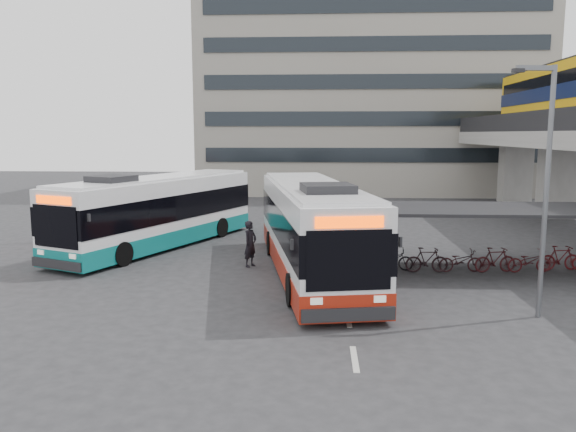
# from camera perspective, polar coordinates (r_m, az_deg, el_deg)

# --- Properties ---
(ground) EXTENTS (120.00, 120.00, 0.00)m
(ground) POSITION_cam_1_polar(r_m,az_deg,el_deg) (19.72, -1.65, -7.45)
(ground) COLOR #28282B
(ground) RESTS_ON ground
(bike_shelter) EXTENTS (10.00, 4.00, 2.54)m
(bike_shelter) POSITION_cam_1_polar(r_m,az_deg,el_deg) (23.32, 20.32, -2.08)
(bike_shelter) COLOR #595B60
(bike_shelter) RESTS_ON ground
(office_block) EXTENTS (30.00, 15.00, 25.00)m
(office_block) POSITION_cam_1_polar(r_m,az_deg,el_deg) (55.54, 7.97, 15.66)
(office_block) COLOR gray
(office_block) RESTS_ON ground
(road_markings) EXTENTS (0.15, 7.60, 0.01)m
(road_markings) POSITION_cam_1_polar(r_m,az_deg,el_deg) (16.81, 6.14, -10.30)
(road_markings) COLOR beige
(road_markings) RESTS_ON ground
(bus_main) EXTENTS (4.90, 13.00, 3.76)m
(bus_main) POSITION_cam_1_polar(r_m,az_deg,el_deg) (21.54, 2.43, -1.34)
(bus_main) COLOR white
(bus_main) RESTS_ON ground
(bus_teal) EXTENTS (7.24, 12.27, 3.61)m
(bus_teal) POSITION_cam_1_polar(r_m,az_deg,el_deg) (27.39, -12.96, 0.40)
(bus_teal) COLOR white
(bus_teal) RESTS_ON ground
(pedestrian) EXTENTS (0.72, 0.82, 1.88)m
(pedestrian) POSITION_cam_1_polar(r_m,az_deg,el_deg) (22.85, -3.85, -2.84)
(pedestrian) COLOR black
(pedestrian) RESTS_ON ground
(lamp_post) EXTENTS (1.28, 0.31, 7.26)m
(lamp_post) POSITION_cam_1_polar(r_m,az_deg,el_deg) (17.60, 24.58, 3.59)
(lamp_post) COLOR #595B60
(lamp_post) RESTS_ON ground
(sign_totem_north) EXTENTS (0.53, 0.29, 2.48)m
(sign_totem_north) POSITION_cam_1_polar(r_m,az_deg,el_deg) (30.26, -23.63, -0.11)
(sign_totem_north) COLOR #A40A18
(sign_totem_north) RESTS_ON ground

